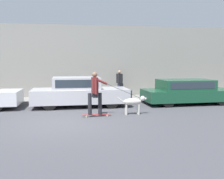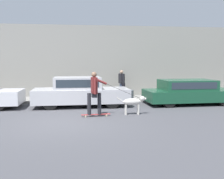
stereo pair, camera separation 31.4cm
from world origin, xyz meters
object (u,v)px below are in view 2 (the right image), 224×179
at_px(skateboarder, 95,91).
at_px(pedestrian_with_bag, 122,82).
at_px(parked_car_1, 80,92).
at_px(dog, 133,102).
at_px(parked_car_2, 189,92).
at_px(fire_hydrant, 132,96).

distance_m(skateboarder, pedestrian_with_bag, 5.09).
relative_size(parked_car_1, dog, 3.78).
distance_m(parked_car_2, skateboarder, 5.38).
bearing_deg(skateboarder, parked_car_1, 97.21).
relative_size(parked_car_2, pedestrian_with_bag, 3.05).
xyz_separation_m(dog, skateboarder, (-1.54, -0.18, 0.47)).
relative_size(dog, fire_hydrant, 1.72).
relative_size(dog, pedestrian_with_bag, 0.80).
distance_m(parked_car_1, dog, 3.03).
xyz_separation_m(parked_car_1, skateboarder, (0.52, -2.39, 0.31)).
bearing_deg(pedestrian_with_bag, fire_hydrant, 86.60).
relative_size(parked_car_1, pedestrian_with_bag, 3.01).
height_order(parked_car_1, parked_car_2, parked_car_1).
bearing_deg(parked_car_2, pedestrian_with_bag, 139.76).
bearing_deg(fire_hydrant, skateboarder, -123.46).
distance_m(parked_car_1, parked_car_2, 5.34).
xyz_separation_m(dog, pedestrian_with_bag, (0.29, 4.58, 0.45)).
bearing_deg(skateboarder, fire_hydrant, 51.40).
height_order(skateboarder, pedestrian_with_bag, skateboarder).
height_order(dog, pedestrian_with_bag, pedestrian_with_bag).
bearing_deg(parked_car_2, skateboarder, -155.45).
relative_size(dog, skateboarder, 0.48).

